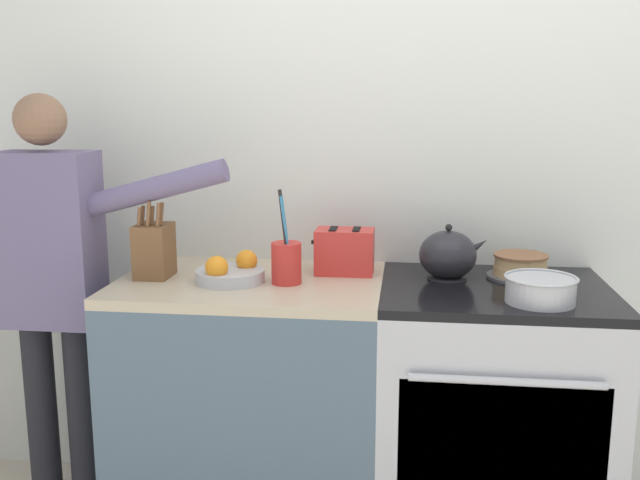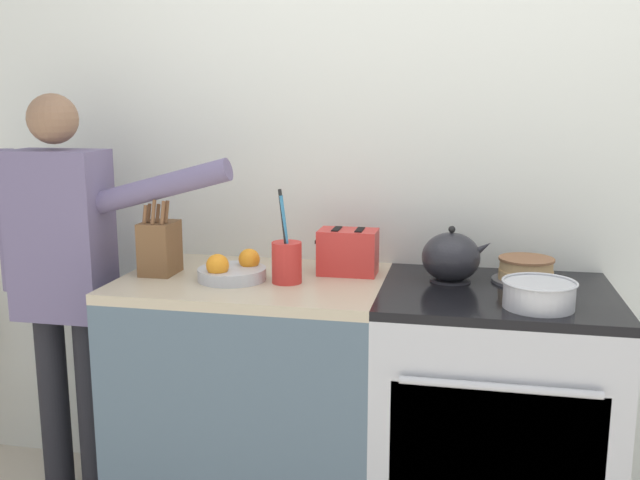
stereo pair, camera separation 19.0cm
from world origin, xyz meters
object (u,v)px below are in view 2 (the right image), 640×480
toaster (348,252)px  person_baker (66,269)px  layer_cake (526,271)px  mixing_bowl (539,294)px  fruit_bowl (232,271)px  knife_block (160,247)px  tea_kettle (452,257)px  utensil_crock (287,261)px  stove_range (491,423)px

toaster → person_baker: bearing=-172.5°
layer_cake → toaster: 0.61m
mixing_bowl → fruit_bowl: (-1.00, 0.13, -0.01)m
fruit_bowl → toaster: size_ratio=1.06×
mixing_bowl → fruit_bowl: 1.01m
mixing_bowl → knife_block: 1.29m
fruit_bowl → knife_block: bearing=173.2°
tea_kettle → person_baker: 1.40m
knife_block → fruit_bowl: bearing=-6.8°
layer_cake → mixing_bowl: same height
tea_kettle → utensil_crock: 0.56m
knife_block → person_baker: 0.39m
layer_cake → utensil_crock: 0.81m
knife_block → mixing_bowl: bearing=-7.4°
layer_cake → fruit_bowl: (-0.99, -0.17, -0.01)m
stove_range → knife_block: (-1.17, -0.01, 0.56)m
knife_block → toaster: bearing=11.7°
knife_block → toaster: (0.65, 0.13, -0.02)m
stove_range → tea_kettle: bearing=148.2°
tea_kettle → toaster: bearing=175.1°
toaster → person_baker: 1.04m
toaster → fruit_bowl: bearing=-155.8°
toaster → stove_range: bearing=-13.7°
stove_range → knife_block: knife_block is taller
mixing_bowl → tea_kettle: bearing=134.4°
utensil_crock → layer_cake: bearing=12.2°
mixing_bowl → utensil_crock: (-0.81, 0.14, 0.03)m
mixing_bowl → toaster: bearing=154.4°
toaster → person_baker: size_ratio=0.14×
stove_range → mixing_bowl: (0.11, -0.17, 0.51)m
utensil_crock → person_baker: (-0.85, 0.03, -0.08)m
layer_cake → tea_kettle: size_ratio=0.94×
tea_kettle → person_baker: bearing=-175.7°
utensil_crock → fruit_bowl: (-0.19, -0.00, -0.04)m
layer_cake → mixing_bowl: 0.31m
knife_block → utensil_crock: 0.47m
mixing_bowl → fruit_bowl: size_ratio=0.94×
person_baker → stove_range: bearing=1.1°
layer_cake → fruit_bowl: size_ratio=0.97×
tea_kettle → fruit_bowl: (-0.74, -0.14, -0.05)m
mixing_bowl → person_baker: 1.66m
layer_cake → tea_kettle: 0.26m
tea_kettle → utensil_crock: (-0.54, -0.13, -0.01)m
toaster → person_baker: person_baker is taller
layer_cake → utensil_crock: (-0.79, -0.17, 0.04)m
knife_block → utensil_crock: (0.47, -0.03, -0.02)m
knife_block → fruit_bowl: 0.29m
mixing_bowl → person_baker: person_baker is taller
person_baker → tea_kettle: bearing=5.1°
mixing_bowl → toaster: size_ratio=1.00×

